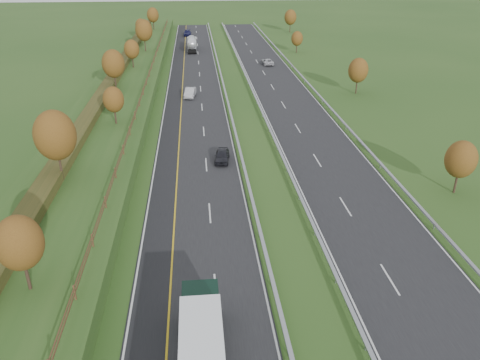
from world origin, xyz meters
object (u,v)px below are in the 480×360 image
at_px(car_dark_near, 222,156).
at_px(car_silver_mid, 190,92).
at_px(car_small_far, 187,33).
at_px(road_tanker, 192,43).
at_px(car_oncoming, 268,62).

distance_m(car_dark_near, car_silver_mid, 29.91).
relative_size(car_silver_mid, car_small_far, 0.86).
distance_m(car_dark_near, car_small_far, 99.79).
distance_m(road_tanker, car_dark_near, 74.84).
height_order(car_silver_mid, car_small_far, car_small_far).
xyz_separation_m(car_silver_mid, car_small_far, (-0.87, 70.02, 0.02)).
distance_m(car_dark_near, car_oncoming, 56.98).
xyz_separation_m(road_tanker, car_oncoming, (17.53, -19.52, -1.14)).
height_order(car_silver_mid, car_oncoming, car_silver_mid).
bearing_deg(car_oncoming, car_small_far, -69.10).
height_order(car_dark_near, car_oncoming, car_dark_near).
xyz_separation_m(car_small_far, car_oncoming, (18.87, -44.43, -0.14)).
distance_m(car_silver_mid, car_small_far, 70.03).
height_order(road_tanker, car_silver_mid, road_tanker).
height_order(road_tanker, car_dark_near, road_tanker).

